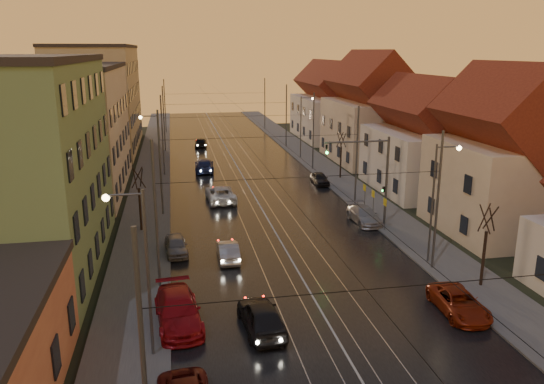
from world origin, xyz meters
TOP-DOWN VIEW (x-y plane):
  - ground at (0.00, 0.00)m, footprint 160.00×160.00m
  - road at (0.00, 40.00)m, footprint 16.00×120.00m
  - sidewalk_left at (-10.00, 40.00)m, footprint 4.00×120.00m
  - sidewalk_right at (10.00, 40.00)m, footprint 4.00×120.00m
  - tram_rail_0 at (-2.20, 40.00)m, footprint 0.06×120.00m
  - tram_rail_1 at (-0.77, 40.00)m, footprint 0.06×120.00m
  - tram_rail_2 at (0.77, 40.00)m, footprint 0.06×120.00m
  - tram_rail_3 at (2.20, 40.00)m, footprint 0.06×120.00m
  - apartment_left_1 at (-17.50, 14.00)m, footprint 10.00×18.00m
  - apartment_left_2 at (-17.50, 34.00)m, footprint 10.00×20.00m
  - apartment_left_3 at (-17.50, 58.00)m, footprint 10.00×24.00m
  - house_right_1 at (17.00, 15.00)m, footprint 8.67×10.20m
  - house_right_2 at (17.00, 28.00)m, footprint 9.18×12.24m
  - house_right_3 at (17.00, 43.00)m, footprint 9.18×14.28m
  - house_right_4 at (17.00, 61.00)m, footprint 9.18×16.32m
  - catenary_pole_l_0 at (-8.60, -6.00)m, footprint 0.16×0.16m
  - catenary_pole_l_1 at (-8.60, 9.00)m, footprint 0.16×0.16m
  - catenary_pole_r_1 at (8.60, 9.00)m, footprint 0.16×0.16m
  - catenary_pole_l_2 at (-8.60, 24.00)m, footprint 0.16×0.16m
  - catenary_pole_r_2 at (8.60, 24.00)m, footprint 0.16×0.16m
  - catenary_pole_l_3 at (-8.60, 39.00)m, footprint 0.16×0.16m
  - catenary_pole_r_3 at (8.60, 39.00)m, footprint 0.16×0.16m
  - catenary_pole_l_4 at (-8.60, 54.00)m, footprint 0.16×0.16m
  - catenary_pole_r_4 at (8.60, 54.00)m, footprint 0.16×0.16m
  - catenary_pole_l_5 at (-8.60, 72.00)m, footprint 0.16×0.16m
  - catenary_pole_r_5 at (8.60, 72.00)m, footprint 0.16×0.16m
  - street_lamp_0 at (-9.10, 2.00)m, footprint 1.75×0.32m
  - street_lamp_1 at (9.10, 10.00)m, footprint 1.75×0.32m
  - street_lamp_2 at (-9.10, 30.00)m, footprint 1.75×0.32m
  - street_lamp_3 at (9.10, 46.00)m, footprint 1.75×0.32m
  - traffic_light_mast at (7.99, 18.00)m, footprint 5.30×0.32m
  - bare_tree_0 at (-10.20, 20.00)m, footprint 1.09×1.09m
  - bare_tree_1 at (10.20, 6.00)m, footprint 1.09×1.09m
  - bare_tree_2 at (10.40, 34.00)m, footprint 1.09×1.09m
  - driving_car_0 at (-3.50, 3.43)m, footprint 2.19×4.72m
  - driving_car_1 at (-4.17, 13.05)m, footprint 1.37×3.84m
  - driving_car_2 at (-3.36, 27.32)m, footprint 2.71×5.46m
  - driving_car_3 at (-4.05, 40.25)m, footprint 2.38×5.31m
  - driving_car_4 at (-3.58, 56.37)m, footprint 1.96×4.24m
  - parked_left_2 at (-7.60, 4.81)m, footprint 2.68×5.53m
  - parked_left_3 at (-7.60, 14.78)m, footprint 1.73×3.73m
  - parked_right_0 at (7.20, 3.25)m, footprint 2.31×4.59m
  - parked_right_1 at (7.60, 18.91)m, footprint 1.96×4.55m
  - parked_right_2 at (7.51, 31.99)m, footprint 1.53×3.68m

SIDE VIEW (x-z plane):
  - ground at x=0.00m, z-range 0.00..0.00m
  - road at x=0.00m, z-range 0.00..0.04m
  - tram_rail_0 at x=-2.20m, z-range 0.04..0.07m
  - tram_rail_1 at x=-0.77m, z-range 0.04..0.07m
  - tram_rail_2 at x=0.77m, z-range 0.04..0.07m
  - tram_rail_3 at x=2.20m, z-range 0.04..0.07m
  - sidewalk_left at x=-10.00m, z-range 0.00..0.15m
  - sidewalk_right at x=10.00m, z-range 0.00..0.15m
  - parked_left_3 at x=-7.60m, z-range 0.00..1.24m
  - parked_right_2 at x=7.51m, z-range 0.00..1.24m
  - parked_right_0 at x=7.20m, z-range 0.00..1.25m
  - driving_car_1 at x=-4.17m, z-range 0.00..1.26m
  - parked_right_1 at x=7.60m, z-range 0.00..1.31m
  - driving_car_4 at x=-3.58m, z-range 0.00..1.41m
  - driving_car_2 at x=-3.36m, z-range 0.00..1.49m
  - driving_car_3 at x=-4.05m, z-range 0.00..1.51m
  - parked_left_2 at x=-7.60m, z-range 0.00..1.55m
  - driving_car_0 at x=-3.50m, z-range 0.00..1.56m
  - bare_tree_0 at x=-10.20m, z-range -0.07..5.04m
  - bare_tree_1 at x=10.20m, z-range -0.07..5.04m
  - bare_tree_2 at x=10.40m, z-range -0.07..5.04m
  - catenary_pole_l_0 at x=-8.60m, z-range 0.00..9.00m
  - catenary_pole_l_1 at x=-8.60m, z-range 0.00..9.00m
  - catenary_pole_r_1 at x=8.60m, z-range 0.00..9.00m
  - catenary_pole_l_2 at x=-8.60m, z-range 0.00..9.00m
  - catenary_pole_r_2 at x=8.60m, z-range 0.00..9.00m
  - catenary_pole_l_3 at x=-8.60m, z-range 0.00..9.00m
  - catenary_pole_r_3 at x=8.60m, z-range 0.00..9.00m
  - catenary_pole_l_4 at x=-8.60m, z-range 0.00..9.00m
  - catenary_pole_r_4 at x=8.60m, z-range 0.00..9.00m
  - catenary_pole_l_5 at x=-8.60m, z-range 0.00..9.00m
  - catenary_pole_r_5 at x=8.60m, z-range 0.00..9.00m
  - traffic_light_mast at x=7.99m, z-range 1.00..8.20m
  - house_right_2 at x=17.00m, z-range 0.04..9.24m
  - street_lamp_0 at x=-9.10m, z-range 0.89..8.89m
  - street_lamp_1 at x=9.10m, z-range 0.89..8.89m
  - street_lamp_2 at x=-9.10m, z-range 0.89..8.89m
  - street_lamp_3 at x=9.10m, z-range 0.89..8.89m
  - house_right_4 at x=17.00m, z-range 0.05..10.05m
  - house_right_1 at x=17.00m, z-range 0.05..10.85m
  - house_right_3 at x=17.00m, z-range 0.05..11.55m
  - apartment_left_2 at x=-17.50m, z-range 0.00..12.00m
  - apartment_left_1 at x=-17.50m, z-range 0.00..13.00m
  - apartment_left_3 at x=-17.50m, z-range 0.00..14.00m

